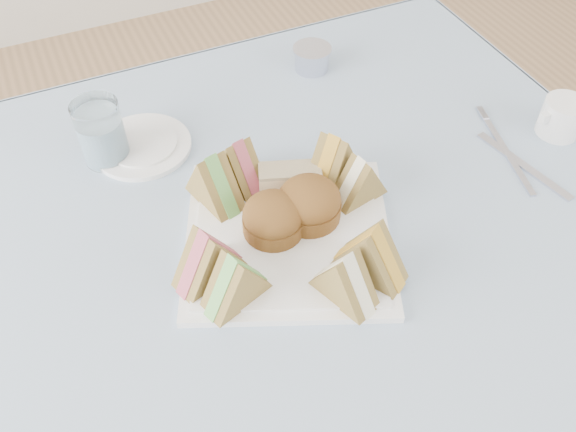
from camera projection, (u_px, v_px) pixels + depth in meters
name	position (u px, v px, depth m)	size (l,w,h in m)	color
floor	(315.00, 426.00, 1.46)	(4.00, 4.00, 0.00)	#9E7751
table	(321.00, 349.00, 1.19)	(0.90, 0.90, 0.74)	brown
tablecloth	(332.00, 224.00, 0.91)	(1.02, 1.02, 0.01)	#9AB7DA
serving_plate	(288.00, 236.00, 0.88)	(0.29, 0.29, 0.01)	white
sandwich_fl_a	(207.00, 255.00, 0.80)	(0.10, 0.05, 0.09)	brown
sandwich_fl_b	(235.00, 278.00, 0.77)	(0.09, 0.04, 0.08)	brown
sandwich_fr_a	(371.00, 251.00, 0.80)	(0.10, 0.05, 0.09)	brown
sandwich_fr_b	(345.00, 276.00, 0.78)	(0.09, 0.04, 0.08)	brown
sandwich_bl_a	(213.00, 179.00, 0.89)	(0.10, 0.05, 0.09)	brown
sandwich_bl_b	(239.00, 162.00, 0.92)	(0.09, 0.04, 0.08)	brown
sandwich_br_a	(360.00, 178.00, 0.90)	(0.09, 0.04, 0.08)	brown
sandwich_br_b	(333.00, 159.00, 0.92)	(0.10, 0.05, 0.09)	brown
scone_left	(273.00, 217.00, 0.86)	(0.09, 0.09, 0.06)	brown
scone_right	(309.00, 202.00, 0.88)	(0.09, 0.09, 0.06)	brown
pastry_slice	(290.00, 179.00, 0.92)	(0.09, 0.04, 0.04)	beige
side_plate	(142.00, 146.00, 1.02)	(0.16, 0.16, 0.01)	white
water_glass	(101.00, 132.00, 0.96)	(0.07, 0.07, 0.11)	white
tea_strainer	(312.00, 59.00, 1.16)	(0.07, 0.07, 0.04)	silver
knife	(523.00, 165.00, 0.99)	(0.01, 0.19, 0.00)	silver
fork	(508.00, 156.00, 1.00)	(0.01, 0.19, 0.00)	silver
creamer_jug	(562.00, 117.00, 1.02)	(0.07, 0.07, 0.06)	white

